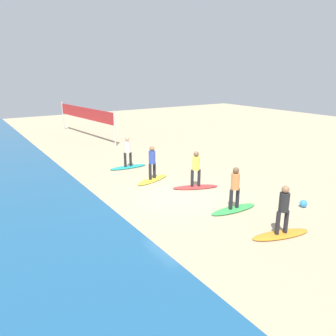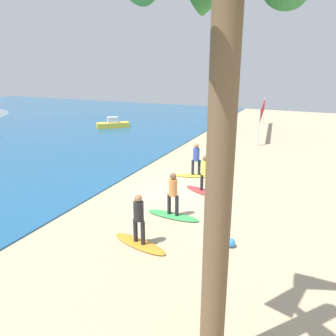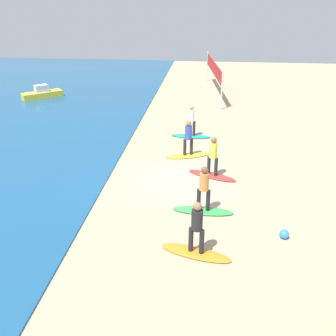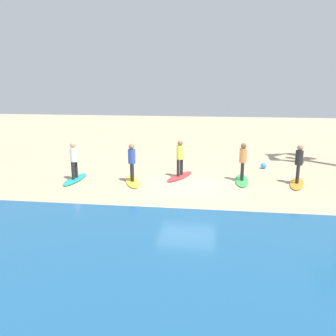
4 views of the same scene
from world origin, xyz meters
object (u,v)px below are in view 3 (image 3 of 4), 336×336
object	(u,v)px
surfboard_green	(203,211)
surfer_yellow	(188,135)
surfer_green	(204,185)
beach_ball	(284,234)
surfboard_red	(212,175)
surfboard_orange	(196,253)
surfboard_teal	(191,136)
surfboard_yellow	(188,155)
surfer_teal	(191,118)
surfer_red	(213,153)
boat_yellow	(42,94)
volleyball_net	(214,69)
surfer_orange	(197,224)

from	to	relation	value
surfboard_green	surfer_yellow	bearing A→B (deg)	-77.61
surfer_green	beach_ball	distance (m)	2.96
surfboard_green	surfboard_red	bearing A→B (deg)	-93.35
surfboard_orange	beach_ball	world-z (taller)	beach_ball
surfboard_orange	surfer_yellow	xyz separation A→B (m)	(7.16, 0.63, 0.99)
surfboard_red	surfboard_teal	size ratio (longest dim) A/B	1.00
surfboard_yellow	surfer_teal	xyz separation A→B (m)	(2.64, -0.00, 0.99)
surfer_red	surfboard_yellow	distance (m)	2.49
boat_yellow	surfer_red	bearing A→B (deg)	-133.30
surfboard_green	surfer_green	distance (m)	0.99
surfer_green	surfer_yellow	size ratio (longest dim) A/B	1.00
surfboard_green	surfboard_yellow	bearing A→B (deg)	-77.61
surfer_red	surfboard_yellow	size ratio (longest dim) A/B	0.78
surfer_red	boat_yellow	distance (m)	16.85
surfboard_yellow	surfboard_teal	size ratio (longest dim) A/B	1.00
surfer_green	surfboard_teal	bearing A→B (deg)	6.05
surfer_yellow	surfboard_teal	distance (m)	2.82
surfboard_red	surfboard_yellow	size ratio (longest dim) A/B	1.00
surfboard_teal	volleyball_net	world-z (taller)	volleyball_net
surfer_orange	surfer_red	size ratio (longest dim) A/B	1.00
surfboard_green	surfer_green	bearing A→B (deg)	79.02
surfer_teal	beach_ball	xyz separation A→B (m)	(-8.73, -3.32, -0.89)
surfer_yellow	surfboard_red	bearing A→B (deg)	-151.06
surfer_orange	surfboard_yellow	distance (m)	7.25
surfboard_orange	surfboard_yellow	world-z (taller)	same
surfboard_yellow	beach_ball	world-z (taller)	beach_ball
surfboard_teal	volleyball_net	size ratio (longest dim) A/B	0.23
surfboard_red	beach_ball	bearing A→B (deg)	141.62
surfer_teal	beach_ball	bearing A→B (deg)	-159.21
surfer_orange	surfer_yellow	size ratio (longest dim) A/B	1.00
surfer_teal	surfer_red	bearing A→B (deg)	-166.60
surfer_green	surfboard_red	size ratio (longest dim) A/B	0.78
surfer_green	surfboard_teal	world-z (taller)	surfer_green
surfboard_red	beach_ball	distance (m)	4.65
surfboard_red	surfer_red	world-z (taller)	surfer_red
surfboard_orange	beach_ball	distance (m)	2.89
surfer_green	surfboard_red	bearing A→B (deg)	-6.40
surfboard_orange	volleyball_net	size ratio (longest dim) A/B	0.23
surfer_green	surfboard_red	xyz separation A→B (m)	(2.81, -0.32, -0.99)
surfboard_orange	surfboard_green	world-z (taller)	same
surfer_green	beach_ball	xyz separation A→B (m)	(-1.27, -2.52, -0.89)
surfer_green	surfer_teal	xyz separation A→B (m)	(7.46, 0.79, 0.00)
boat_yellow	beach_ball	bearing A→B (deg)	-137.22
beach_ball	surfboard_orange	bearing A→B (deg)	111.72
surfboard_green	beach_ball	xyz separation A→B (m)	(-1.27, -2.52, 0.10)
surfboard_orange	surfer_red	distance (m)	5.27
surfer_red	surfboard_yellow	xyz separation A→B (m)	(2.00, 1.11, -0.99)
surfboard_orange	surfboard_teal	distance (m)	9.82
surfer_orange	volleyball_net	distance (m)	19.71
surfboard_green	surfer_teal	bearing A→B (deg)	-80.89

